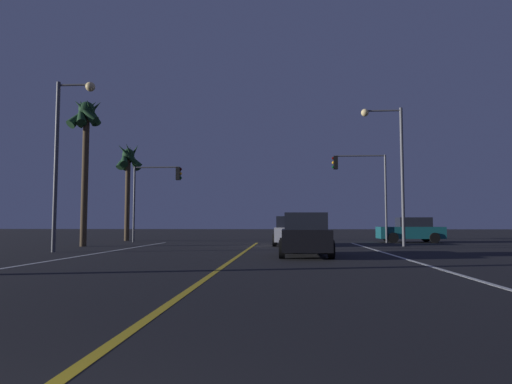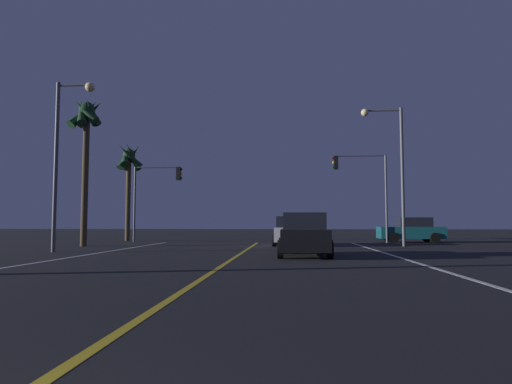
{
  "view_description": "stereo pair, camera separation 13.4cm",
  "coord_description": "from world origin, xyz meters",
  "px_view_note": "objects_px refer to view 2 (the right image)",
  "views": [
    {
      "loc": [
        1.86,
        -0.9,
        1.29
      ],
      "look_at": [
        0.13,
        25.54,
        3.17
      ],
      "focal_mm": 31.22,
      "sensor_mm": 36.0,
      "label": 1
    },
    {
      "loc": [
        2.0,
        -0.9,
        1.29
      ],
      "look_at": [
        0.13,
        25.54,
        3.17
      ],
      "focal_mm": 31.22,
      "sensor_mm": 36.0,
      "label": 2
    }
  ],
  "objects_px": {
    "street_lamp_right_far": "(392,157)",
    "car_crossing_side": "(411,230)",
    "street_lamp_left_mid": "(65,143)",
    "traffic_light_near_left": "(158,186)",
    "traffic_light_near_right": "(361,177)",
    "palm_tree_left_far": "(129,163)",
    "car_ahead_far": "(290,231)",
    "car_lead_same_lane": "(304,235)",
    "palm_tree_left_mid": "(86,126)"
  },
  "relations": [
    {
      "from": "street_lamp_left_mid",
      "to": "car_lead_same_lane",
      "type": "bearing_deg",
      "value": -8.94
    },
    {
      "from": "car_ahead_far",
      "to": "palm_tree_left_far",
      "type": "relative_size",
      "value": 0.58
    },
    {
      "from": "traffic_light_near_left",
      "to": "palm_tree_left_far",
      "type": "height_order",
      "value": "palm_tree_left_far"
    },
    {
      "from": "traffic_light_near_right",
      "to": "palm_tree_left_far",
      "type": "height_order",
      "value": "palm_tree_left_far"
    },
    {
      "from": "car_lead_same_lane",
      "to": "palm_tree_left_mid",
      "type": "distance_m",
      "value": 15.18
    },
    {
      "from": "street_lamp_left_mid",
      "to": "traffic_light_near_left",
      "type": "bearing_deg",
      "value": 83.84
    },
    {
      "from": "palm_tree_left_mid",
      "to": "palm_tree_left_far",
      "type": "height_order",
      "value": "palm_tree_left_mid"
    },
    {
      "from": "car_lead_same_lane",
      "to": "street_lamp_right_far",
      "type": "distance_m",
      "value": 10.44
    },
    {
      "from": "car_ahead_far",
      "to": "traffic_light_near_left",
      "type": "relative_size",
      "value": 0.82
    },
    {
      "from": "car_crossing_side",
      "to": "car_lead_same_lane",
      "type": "distance_m",
      "value": 15.57
    },
    {
      "from": "car_ahead_far",
      "to": "traffic_light_near_right",
      "type": "height_order",
      "value": "traffic_light_near_right"
    },
    {
      "from": "palm_tree_left_far",
      "to": "street_lamp_right_far",
      "type": "bearing_deg",
      "value": -20.94
    },
    {
      "from": "car_crossing_side",
      "to": "street_lamp_left_mid",
      "type": "height_order",
      "value": "street_lamp_left_mid"
    },
    {
      "from": "palm_tree_left_far",
      "to": "traffic_light_near_left",
      "type": "bearing_deg",
      "value": -37.66
    },
    {
      "from": "traffic_light_near_right",
      "to": "street_lamp_right_far",
      "type": "distance_m",
      "value": 4.76
    },
    {
      "from": "palm_tree_left_mid",
      "to": "street_lamp_right_far",
      "type": "bearing_deg",
      "value": 3.78
    },
    {
      "from": "car_lead_same_lane",
      "to": "palm_tree_left_far",
      "type": "relative_size",
      "value": 0.58
    },
    {
      "from": "street_lamp_right_far",
      "to": "palm_tree_left_mid",
      "type": "height_order",
      "value": "palm_tree_left_mid"
    },
    {
      "from": "car_ahead_far",
      "to": "car_lead_same_lane",
      "type": "relative_size",
      "value": 1.0
    },
    {
      "from": "traffic_light_near_right",
      "to": "street_lamp_left_mid",
      "type": "bearing_deg",
      "value": 35.55
    },
    {
      "from": "street_lamp_right_far",
      "to": "car_crossing_side",
      "type": "bearing_deg",
      "value": -113.97
    },
    {
      "from": "traffic_light_near_right",
      "to": "street_lamp_right_far",
      "type": "bearing_deg",
      "value": 102.87
    },
    {
      "from": "car_crossing_side",
      "to": "street_lamp_right_far",
      "type": "bearing_deg",
      "value": 66.03
    },
    {
      "from": "car_ahead_far",
      "to": "street_lamp_left_mid",
      "type": "distance_m",
      "value": 13.1
    },
    {
      "from": "traffic_light_near_left",
      "to": "street_lamp_left_mid",
      "type": "distance_m",
      "value": 10.9
    },
    {
      "from": "car_crossing_side",
      "to": "street_lamp_left_mid",
      "type": "xyz_separation_m",
      "value": [
        -18.62,
        -11.76,
        4.12
      ]
    },
    {
      "from": "car_crossing_side",
      "to": "car_ahead_far",
      "type": "bearing_deg",
      "value": 29.98
    },
    {
      "from": "car_crossing_side",
      "to": "street_lamp_right_far",
      "type": "relative_size",
      "value": 0.54
    },
    {
      "from": "traffic_light_near_left",
      "to": "street_lamp_right_far",
      "type": "distance_m",
      "value": 15.72
    },
    {
      "from": "traffic_light_near_right",
      "to": "palm_tree_left_far",
      "type": "relative_size",
      "value": 0.8
    },
    {
      "from": "street_lamp_right_far",
      "to": "palm_tree_left_far",
      "type": "bearing_deg",
      "value": -20.94
    },
    {
      "from": "traffic_light_near_left",
      "to": "car_crossing_side",
      "type": "bearing_deg",
      "value": 3.15
    },
    {
      "from": "street_lamp_left_mid",
      "to": "palm_tree_left_mid",
      "type": "bearing_deg",
      "value": 105.42
    },
    {
      "from": "car_lead_same_lane",
      "to": "street_lamp_right_far",
      "type": "xyz_separation_m",
      "value": [
        5.36,
        7.9,
        4.23
      ]
    },
    {
      "from": "palm_tree_left_mid",
      "to": "palm_tree_left_far",
      "type": "relative_size",
      "value": 1.18
    },
    {
      "from": "car_ahead_far",
      "to": "street_lamp_right_far",
      "type": "distance_m",
      "value": 7.26
    },
    {
      "from": "street_lamp_left_mid",
      "to": "palm_tree_left_far",
      "type": "xyz_separation_m",
      "value": [
        -1.77,
        13.06,
        0.89
      ]
    },
    {
      "from": "palm_tree_left_far",
      "to": "traffic_light_near_right",
      "type": "bearing_deg",
      "value": -7.64
    },
    {
      "from": "car_crossing_side",
      "to": "palm_tree_left_far",
      "type": "bearing_deg",
      "value": -3.66
    },
    {
      "from": "street_lamp_right_far",
      "to": "palm_tree_left_far",
      "type": "xyz_separation_m",
      "value": [
        -17.92,
        6.86,
        0.78
      ]
    },
    {
      "from": "car_lead_same_lane",
      "to": "street_lamp_left_mid",
      "type": "height_order",
      "value": "street_lamp_left_mid"
    },
    {
      "from": "street_lamp_left_mid",
      "to": "traffic_light_near_right",
      "type": "bearing_deg",
      "value": 35.55
    },
    {
      "from": "car_ahead_far",
      "to": "street_lamp_left_mid",
      "type": "xyz_separation_m",
      "value": [
        -10.31,
        -6.96,
        4.12
      ]
    },
    {
      "from": "car_ahead_far",
      "to": "traffic_light_near_left",
      "type": "height_order",
      "value": "traffic_light_near_left"
    },
    {
      "from": "car_ahead_far",
      "to": "street_lamp_right_far",
      "type": "bearing_deg",
      "value": -97.41
    },
    {
      "from": "car_ahead_far",
      "to": "car_lead_same_lane",
      "type": "bearing_deg",
      "value": -176.83
    },
    {
      "from": "car_crossing_side",
      "to": "street_lamp_left_mid",
      "type": "bearing_deg",
      "value": 32.26
    },
    {
      "from": "car_crossing_side",
      "to": "palm_tree_left_mid",
      "type": "height_order",
      "value": "palm_tree_left_mid"
    },
    {
      "from": "traffic_light_near_left",
      "to": "palm_tree_left_mid",
      "type": "distance_m",
      "value": 6.96
    },
    {
      "from": "street_lamp_right_far",
      "to": "traffic_light_near_right",
      "type": "bearing_deg",
      "value": -77.13
    }
  ]
}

